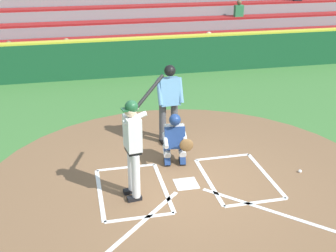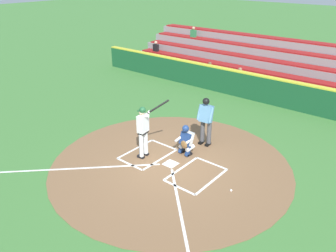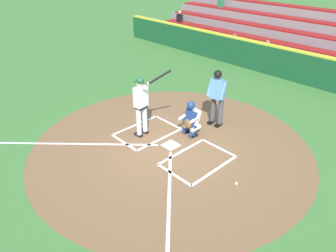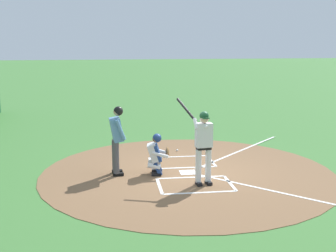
{
  "view_description": "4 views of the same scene",
  "coord_description": "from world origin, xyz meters",
  "px_view_note": "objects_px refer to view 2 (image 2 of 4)",
  "views": [
    {
      "loc": [
        1.91,
        6.94,
        4.32
      ],
      "look_at": [
        0.25,
        -0.51,
        1.04
      ],
      "focal_mm": 46.14,
      "sensor_mm": 36.0,
      "label": 1
    },
    {
      "loc": [
        -6.21,
        7.68,
        5.99
      ],
      "look_at": [
        0.53,
        -0.5,
        1.08
      ],
      "focal_mm": 36.46,
      "sensor_mm": 36.0,
      "label": 2
    },
    {
      "loc": [
        -5.58,
        5.43,
        5.02
      ],
      "look_at": [
        -0.19,
        0.29,
        0.84
      ],
      "focal_mm": 33.97,
      "sensor_mm": 36.0,
      "label": 3
    },
    {
      "loc": [
        11.74,
        -2.11,
        3.69
      ],
      "look_at": [
        -0.18,
        -0.52,
        1.29
      ],
      "focal_mm": 48.51,
      "sensor_mm": 36.0,
      "label": 4
    }
  ],
  "objects_px": {
    "catcher": "(186,139)",
    "baseball": "(231,190)",
    "batter": "(143,128)",
    "plate_umpire": "(206,118)"
  },
  "relations": [
    {
      "from": "catcher",
      "to": "baseball",
      "type": "height_order",
      "value": "catcher"
    },
    {
      "from": "batter",
      "to": "plate_umpire",
      "type": "xyz_separation_m",
      "value": [
        -1.12,
        -2.11,
        -0.02
      ]
    },
    {
      "from": "catcher",
      "to": "baseball",
      "type": "xyz_separation_m",
      "value": [
        -2.37,
        0.93,
        -0.55
      ]
    },
    {
      "from": "batter",
      "to": "plate_umpire",
      "type": "height_order",
      "value": "batter"
    },
    {
      "from": "batter",
      "to": "plate_umpire",
      "type": "bearing_deg",
      "value": -117.99
    },
    {
      "from": "batter",
      "to": "plate_umpire",
      "type": "relative_size",
      "value": 1.14
    },
    {
      "from": "catcher",
      "to": "plate_umpire",
      "type": "bearing_deg",
      "value": -95.68
    },
    {
      "from": "catcher",
      "to": "baseball",
      "type": "relative_size",
      "value": 15.27
    },
    {
      "from": "plate_umpire",
      "to": "baseball",
      "type": "bearing_deg",
      "value": 138.89
    },
    {
      "from": "catcher",
      "to": "plate_umpire",
      "type": "distance_m",
      "value": 1.16
    }
  ]
}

